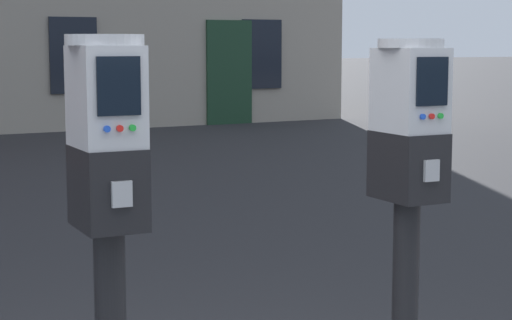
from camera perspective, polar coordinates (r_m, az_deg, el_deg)
name	(u,v)px	position (r m, az deg, el deg)	size (l,w,h in m)	color
parking_meter_near_kerb	(108,205)	(2.53, -9.40, -2.85)	(0.22, 0.26, 1.52)	black
parking_meter_twin_adjacent	(408,180)	(3.02, 9.67, -1.30)	(0.22, 0.26, 1.51)	black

